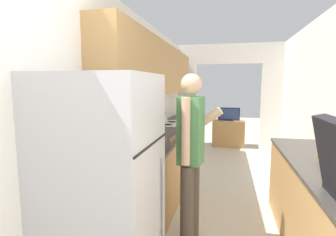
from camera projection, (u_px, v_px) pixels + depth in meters
The scene contains 10 objects.
wall_left at pixel (142, 90), 3.56m from camera, with size 0.38×7.71×2.50m.
wall_far_with_doorway at pixel (228, 91), 6.07m from camera, with size 2.77×0.06×2.50m.
counter_left at pixel (166, 159), 4.01m from camera, with size 0.62×3.91×0.88m.
counter_right at pixel (328, 217), 2.27m from camera, with size 0.62×2.41×0.88m.
refrigerator at pixel (104, 192), 1.85m from camera, with size 0.75×0.73×1.65m.
range_oven at pixel (177, 147), 4.76m from camera, with size 0.66×0.80×1.02m.
person at pixel (190, 157), 2.46m from camera, with size 0.54×0.42×1.68m.
book_stack at pixel (336, 163), 2.19m from camera, with size 0.23×0.28×0.10m.
tv_cabinet at pixel (228, 133), 6.73m from camera, with size 0.80×0.42×0.66m.
television at pixel (229, 114), 6.63m from camera, with size 0.54×0.16×0.34m.
Camera 1 is at (0.02, -0.92, 1.58)m, focal length 28.00 mm.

